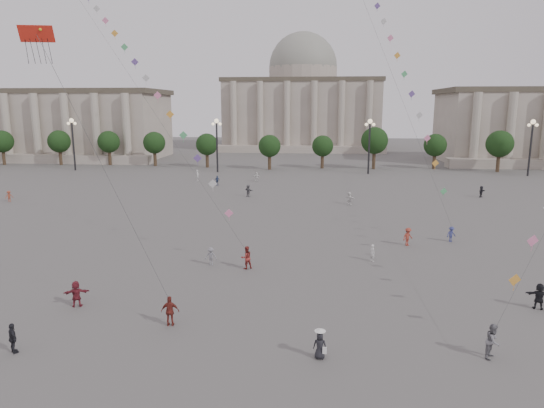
{
  "coord_description": "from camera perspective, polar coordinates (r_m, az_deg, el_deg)",
  "views": [
    {
      "loc": [
        5.1,
        -25.64,
        13.09
      ],
      "look_at": [
        1.53,
        12.0,
        5.43
      ],
      "focal_mm": 32.0,
      "sensor_mm": 36.0,
      "label": 1
    }
  ],
  "objects": [
    {
      "name": "person_crowd_2",
      "position": [
        76.57,
        -28.53,
        0.8
      ],
      "size": [
        1.14,
        1.1,
        1.56
      ],
      "primitive_type": "imported",
      "rotation": [
        0.0,
        0.0,
        0.71
      ],
      "color": "brown",
      "rests_on": "ground"
    },
    {
      "name": "lamp_post_far_east",
      "position": [
        103.79,
        28.23,
        6.94
      ],
      "size": [
        2.0,
        0.9,
        10.65
      ],
      "color": "#262628",
      "rests_on": "ground"
    },
    {
      "name": "kite_flyer_1",
      "position": [
        50.71,
        20.34,
        -3.35
      ],
      "size": [
        1.13,
        0.93,
        1.52
      ],
      "primitive_type": "imported",
      "rotation": [
        0.0,
        0.0,
        0.43
      ],
      "color": "navy",
      "rests_on": "ground"
    },
    {
      "name": "lamp_post_mid_west",
      "position": [
        97.9,
        -6.51,
        8.02
      ],
      "size": [
        2.0,
        0.9,
        10.65
      ],
      "color": "#262628",
      "rests_on": "ground"
    },
    {
      "name": "person_crowd_4",
      "position": [
        85.72,
        -1.83,
        3.23
      ],
      "size": [
        1.58,
        1.22,
        1.67
      ],
      "primitive_type": "imported",
      "rotation": [
        0.0,
        0.0,
        3.68
      ],
      "color": "white",
      "rests_on": "ground"
    },
    {
      "name": "person_crowd_7",
      "position": [
        66.33,
        9.09,
        0.68
      ],
      "size": [
        1.43,
        1.52,
        1.71
      ],
      "primitive_type": "imported",
      "rotation": [
        0.0,
        0.0,
        2.3
      ],
      "color": "white",
      "rests_on": "ground"
    },
    {
      "name": "person_crowd_13",
      "position": [
        42.62,
        11.74,
        -5.63
      ],
      "size": [
        0.58,
        0.65,
        1.48
      ],
      "primitive_type": "imported",
      "rotation": [
        0.0,
        0.0,
        2.09
      ],
      "color": "silver",
      "rests_on": "ground"
    },
    {
      "name": "lamp_post_far_west",
      "position": [
        108.12,
        -22.41,
        7.56
      ],
      "size": [
        2.0,
        0.9,
        10.65
      ],
      "color": "#262628",
      "rests_on": "ground"
    },
    {
      "name": "person_crowd_9",
      "position": [
        77.07,
        23.41,
        1.35
      ],
      "size": [
        1.41,
        1.46,
        1.66
      ],
      "primitive_type": "imported",
      "rotation": [
        0.0,
        0.0,
        0.82
      ],
      "color": "black",
      "rests_on": "ground"
    },
    {
      "name": "person_crowd_0",
      "position": [
        81.86,
        -6.47,
        2.76
      ],
      "size": [
        1.0,
        0.93,
        1.65
      ],
      "primitive_type": "imported",
      "rotation": [
        0.0,
        0.0,
        0.7
      ],
      "color": "navy",
      "rests_on": "ground"
    },
    {
      "name": "hat_person",
      "position": [
        26.6,
        5.66,
        -16.11
      ],
      "size": [
        0.75,
        0.6,
        1.69
      ],
      "color": "black",
      "rests_on": "ground"
    },
    {
      "name": "kite_flyer_0",
      "position": [
        39.84,
        -3.03,
        -6.3
      ],
      "size": [
        1.16,
        1.09,
        1.9
      ],
      "primitive_type": "imported",
      "rotation": [
        0.0,
        0.0,
        3.68
      ],
      "color": "maroon",
      "rests_on": "ground"
    },
    {
      "name": "ground",
      "position": [
        29.24,
        -5.41,
        -15.19
      ],
      "size": [
        360.0,
        360.0,
        0.0
      ],
      "primitive_type": "plane",
      "color": "#575552",
      "rests_on": "ground"
    },
    {
      "name": "person_crowd_12",
      "position": [
        71.24,
        -2.81,
        1.58
      ],
      "size": [
        1.58,
        1.49,
        1.78
      ],
      "primitive_type": "imported",
      "rotation": [
        0.0,
        0.0,
        2.41
      ],
      "color": "#5C5B60",
      "rests_on": "ground"
    },
    {
      "name": "tourist_0",
      "position": [
        30.58,
        -11.89,
        -12.23
      ],
      "size": [
        1.14,
        0.58,
        1.87
      ],
      "primitive_type": "imported",
      "rotation": [
        0.0,
        0.0,
        3.26
      ],
      "color": "maroon",
      "rests_on": "ground"
    },
    {
      "name": "tree_row",
      "position": [
        104.06,
        2.6,
        7.2
      ],
      "size": [
        137.12,
        5.12,
        8.0
      ],
      "color": "#3B2D1D",
      "rests_on": "ground"
    },
    {
      "name": "kite_flyer_2",
      "position": [
        28.94,
        24.56,
        -14.45
      ],
      "size": [
        1.12,
        1.17,
        1.9
      ],
      "primitive_type": "imported",
      "rotation": [
        0.0,
        0.0,
        0.96
      ],
      "color": "slate",
      "rests_on": "ground"
    },
    {
      "name": "hall_central",
      "position": [
        154.95,
        3.6,
        11.85
      ],
      "size": [
        48.3,
        34.3,
        35.5
      ],
      "color": "gray",
      "rests_on": "ground"
    },
    {
      "name": "kite_train_west",
      "position": [
        64.04,
        -19.86,
        20.18
      ],
      "size": [
        38.12,
        37.21,
        67.7
      ],
      "color": "#3F3F3F",
      "rests_on": "ground"
    },
    {
      "name": "lamp_post_mid_east",
      "position": [
        96.33,
        11.4,
        7.81
      ],
      "size": [
        2.0,
        0.9,
        10.65
      ],
      "color": "#262628",
      "rests_on": "ground"
    },
    {
      "name": "dragon_kite",
      "position": [
        36.73,
        -25.73,
        16.29
      ],
      "size": [
        6.03,
        2.96,
        19.49
      ],
      "color": "red",
      "rests_on": "ground"
    },
    {
      "name": "person_crowd_8",
      "position": [
        48.02,
        15.69,
        -3.72
      ],
      "size": [
        1.3,
        1.18,
        1.75
      ],
      "primitive_type": "imported",
      "rotation": [
        0.0,
        0.0,
        0.62
      ],
      "color": "#993729",
      "rests_on": "ground"
    },
    {
      "name": "tourist_1",
      "position": [
        30.38,
        -28.19,
        -13.76
      ],
      "size": [
        1.02,
        0.96,
        1.69
      ],
      "primitive_type": "imported",
      "rotation": [
        0.0,
        0.0,
        2.42
      ],
      "color": "black",
      "rests_on": "ground"
    },
    {
      "name": "person_crowd_3",
      "position": [
        36.67,
        28.92,
        -9.49
      ],
      "size": [
        1.71,
        1.04,
        1.76
      ],
      "primitive_type": "imported",
      "rotation": [
        0.0,
        0.0,
        2.8
      ],
      "color": "black",
      "rests_on": "ground"
    },
    {
      "name": "person_crowd_10",
      "position": [
        87.63,
        -8.74,
        3.37
      ],
      "size": [
        0.5,
        0.73,
        1.95
      ],
      "primitive_type": "imported",
      "rotation": [
        0.0,
        0.0,
        1.62
      ],
      "color": "silver",
      "rests_on": "ground"
    },
    {
      "name": "person_crowd_6",
      "position": [
        41.02,
        -7.21,
        -6.12
      ],
      "size": [
        1.0,
        0.58,
        1.54
      ],
      "primitive_type": "imported",
      "rotation": [
        0.0,
        0.0,
        0.0
      ],
      "color": "slate",
      "rests_on": "ground"
    },
    {
      "name": "hall_west",
      "position": [
        143.97,
        -28.72,
        8.21
      ],
      "size": [
        84.0,
        26.22,
        17.2
      ],
      "color": "gray",
      "rests_on": "ground"
    },
    {
      "name": "tourist_2",
      "position": [
        35.11,
        -22.04,
        -9.76
      ],
      "size": [
        1.72,
        1.06,
        1.77
      ],
      "primitive_type": "imported",
      "rotation": [
        0.0,
        0.0,
        3.49
      ],
      "color": "maroon",
      "rests_on": "ground"
    }
  ]
}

